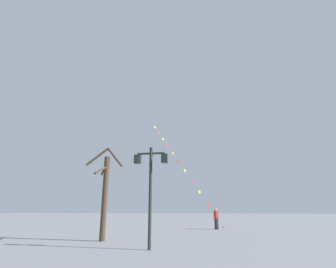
{
  "coord_description": "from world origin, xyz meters",
  "views": [
    {
      "loc": [
        0.71,
        -2.4,
        1.67
      ],
      "look_at": [
        -2.77,
        18.81,
        7.84
      ],
      "focal_mm": 27.86,
      "sensor_mm": 36.0,
      "label": 1
    }
  ],
  "objects_px": {
    "bare_tree": "(105,191)",
    "kite_flyer": "(216,218)",
    "kite_train": "(179,162)",
    "twin_lantern_lamp_post": "(151,176)"
  },
  "relations": [
    {
      "from": "kite_train",
      "to": "bare_tree",
      "type": "height_order",
      "value": "kite_train"
    },
    {
      "from": "twin_lantern_lamp_post",
      "to": "bare_tree",
      "type": "distance_m",
      "value": 4.18
    },
    {
      "from": "kite_train",
      "to": "twin_lantern_lamp_post",
      "type": "bearing_deg",
      "value": -86.87
    },
    {
      "from": "kite_flyer",
      "to": "bare_tree",
      "type": "bearing_deg",
      "value": 117.24
    },
    {
      "from": "twin_lantern_lamp_post",
      "to": "kite_train",
      "type": "bearing_deg",
      "value": 93.13
    },
    {
      "from": "bare_tree",
      "to": "kite_flyer",
      "type": "bearing_deg",
      "value": 56.49
    },
    {
      "from": "kite_flyer",
      "to": "twin_lantern_lamp_post",
      "type": "bearing_deg",
      "value": 136.82
    },
    {
      "from": "kite_flyer",
      "to": "bare_tree",
      "type": "xyz_separation_m",
      "value": [
        -6.2,
        -9.37,
        1.69
      ]
    },
    {
      "from": "bare_tree",
      "to": "twin_lantern_lamp_post",
      "type": "bearing_deg",
      "value": -38.75
    },
    {
      "from": "twin_lantern_lamp_post",
      "to": "bare_tree",
      "type": "bearing_deg",
      "value": 141.25
    }
  ]
}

